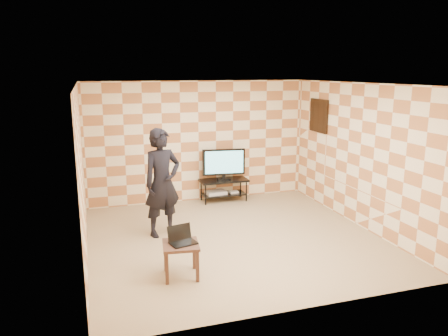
# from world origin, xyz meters

# --- Properties ---
(floor) EXTENTS (5.00, 5.00, 0.00)m
(floor) POSITION_xyz_m (0.00, 0.00, 0.00)
(floor) COLOR #9F8562
(floor) RESTS_ON ground
(wall_back) EXTENTS (5.00, 0.02, 2.70)m
(wall_back) POSITION_xyz_m (0.00, 2.50, 1.35)
(wall_back) COLOR beige
(wall_back) RESTS_ON ground
(wall_front) EXTENTS (5.00, 0.02, 2.70)m
(wall_front) POSITION_xyz_m (0.00, -2.50, 1.35)
(wall_front) COLOR beige
(wall_front) RESTS_ON ground
(wall_left) EXTENTS (0.02, 5.00, 2.70)m
(wall_left) POSITION_xyz_m (-2.50, 0.00, 1.35)
(wall_left) COLOR beige
(wall_left) RESTS_ON ground
(wall_right) EXTENTS (0.02, 5.00, 2.70)m
(wall_right) POSITION_xyz_m (2.50, 0.00, 1.35)
(wall_right) COLOR beige
(wall_right) RESTS_ON ground
(ceiling) EXTENTS (5.00, 5.00, 0.02)m
(ceiling) POSITION_xyz_m (0.00, 0.00, 2.70)
(ceiling) COLOR white
(ceiling) RESTS_ON wall_back
(wall_art) EXTENTS (0.04, 0.72, 0.72)m
(wall_art) POSITION_xyz_m (2.47, 1.55, 1.95)
(wall_art) COLOR black
(wall_art) RESTS_ON wall_right
(tv_stand) EXTENTS (1.09, 0.49, 0.50)m
(tv_stand) POSITION_xyz_m (0.50, 2.22, 0.37)
(tv_stand) COLOR black
(tv_stand) RESTS_ON floor
(tv) EXTENTS (0.97, 0.22, 0.70)m
(tv) POSITION_xyz_m (0.51, 2.22, 0.89)
(tv) COLOR black
(tv) RESTS_ON tv_stand
(dvd_player) EXTENTS (0.47, 0.36, 0.07)m
(dvd_player) POSITION_xyz_m (0.32, 2.24, 0.21)
(dvd_player) COLOR silver
(dvd_player) RESTS_ON tv_stand
(game_console) EXTENTS (0.21, 0.16, 0.04)m
(game_console) POSITION_xyz_m (0.74, 2.20, 0.19)
(game_console) COLOR silver
(game_console) RESTS_ON tv_stand
(side_table) EXTENTS (0.57, 0.57, 0.50)m
(side_table) POSITION_xyz_m (-1.21, -1.16, 0.41)
(side_table) COLOR #3D261C
(side_table) RESTS_ON floor
(laptop) EXTENTS (0.42, 0.37, 0.24)m
(laptop) POSITION_xyz_m (-1.18, -1.13, 0.55)
(laptop) COLOR black
(laptop) RESTS_ON side_table
(person) EXTENTS (0.82, 0.68, 1.94)m
(person) POSITION_xyz_m (-1.16, 0.56, 0.97)
(person) COLOR black
(person) RESTS_ON floor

